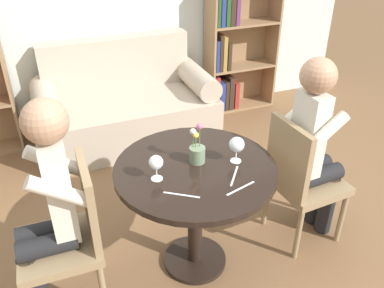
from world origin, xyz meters
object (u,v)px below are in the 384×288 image
(person_left, at_px, (48,208))
(person_right, at_px, (315,148))
(wine_glass_left, at_px, (156,163))
(chair_left, at_px, (71,233))
(chair_right, at_px, (300,177))
(couch, at_px, (126,109))
(bookshelf_right, at_px, (232,49))
(wine_glass_right, at_px, (237,145))
(flower_vase, at_px, (197,151))

(person_left, bearing_deg, person_right, 90.61)
(person_left, height_order, wine_glass_left, person_left)
(chair_left, bearing_deg, wine_glass_left, 88.05)
(chair_left, xyz_separation_m, chair_right, (1.43, -0.02, 0.00))
(couch, bearing_deg, wine_glass_left, -97.55)
(chair_right, relative_size, person_left, 0.71)
(chair_right, height_order, wine_glass_left, chair_right)
(chair_left, bearing_deg, bookshelf_right, 136.95)
(couch, distance_m, bookshelf_right, 1.31)
(chair_right, xyz_separation_m, wine_glass_right, (-0.48, -0.01, 0.35))
(couch, height_order, chair_left, couch)
(chair_right, distance_m, person_left, 1.53)
(person_right, relative_size, wine_glass_right, 8.35)
(person_left, bearing_deg, couch, 156.48)
(chair_right, relative_size, wine_glass_right, 5.86)
(wine_glass_left, bearing_deg, couch, 82.45)
(wine_glass_right, xyz_separation_m, flower_vase, (-0.21, 0.08, -0.03))
(wine_glass_left, relative_size, wine_glass_right, 0.94)
(couch, bearing_deg, chair_left, -112.36)
(person_left, bearing_deg, wine_glass_right, 89.40)
(chair_left, xyz_separation_m, person_left, (-0.08, 0.00, 0.20))
(person_left, xyz_separation_m, wine_glass_left, (0.57, -0.03, 0.15))
(couch, height_order, wine_glass_right, couch)
(chair_left, relative_size, person_right, 0.70)
(chair_left, relative_size, chair_right, 1.00)
(bookshelf_right, bearing_deg, wine_glass_left, -125.98)
(chair_right, relative_size, person_right, 0.70)
(chair_right, bearing_deg, wine_glass_left, 86.64)
(person_left, height_order, flower_vase, person_left)
(chair_right, distance_m, flower_vase, 0.76)
(couch, relative_size, person_right, 1.27)
(bookshelf_right, bearing_deg, chair_left, -134.29)
(person_left, relative_size, person_right, 1.00)
(couch, xyz_separation_m, person_left, (-0.80, -1.73, 0.38))
(person_right, distance_m, wine_glass_right, 0.59)
(couch, distance_m, flower_vase, 1.76)
(couch, relative_size, wine_glass_left, 11.27)
(person_left, xyz_separation_m, flower_vase, (0.83, 0.05, 0.12))
(person_left, bearing_deg, bookshelf_right, 135.69)
(chair_left, bearing_deg, couch, 158.88)
(person_right, distance_m, wine_glass_left, 1.04)
(wine_glass_right, bearing_deg, wine_glass_left, 179.58)
(wine_glass_left, bearing_deg, person_left, 176.97)
(bookshelf_right, bearing_deg, wine_glass_right, -116.30)
(person_left, xyz_separation_m, person_right, (1.60, -0.02, -0.00))
(couch, xyz_separation_m, wine_glass_left, (-0.23, -1.76, 0.53))
(chair_right, height_order, person_left, person_left)
(couch, distance_m, wine_glass_right, 1.86)
(couch, xyz_separation_m, chair_left, (-0.71, -1.73, 0.18))
(couch, relative_size, flower_vase, 6.80)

